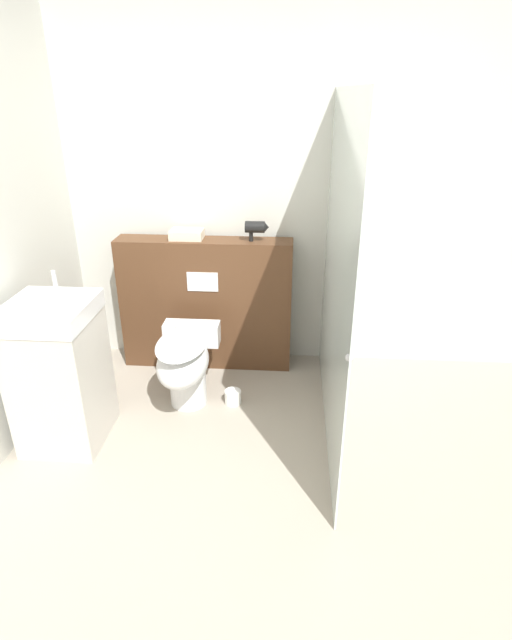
{
  "coord_description": "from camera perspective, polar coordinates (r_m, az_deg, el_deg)",
  "views": [
    {
      "loc": [
        0.13,
        -1.72,
        1.94
      ],
      "look_at": [
        -0.08,
        1.09,
        0.64
      ],
      "focal_mm": 28.0,
      "sensor_mm": 36.0,
      "label": 1
    }
  ],
  "objects": [
    {
      "name": "ground_plane",
      "position": [
        2.6,
        -0.08,
        -23.61
      ],
      "size": [
        12.0,
        12.0,
        0.0
      ],
      "primitive_type": "plane",
      "color": "#9E9384"
    },
    {
      "name": "wall_back",
      "position": [
        3.64,
        2.18,
        13.82
      ],
      "size": [
        8.0,
        0.06,
        2.5
      ],
      "color": "silver",
      "rests_on": "ground_plane"
    },
    {
      "name": "partition_panel",
      "position": [
        3.74,
        -5.69,
        1.86
      ],
      "size": [
        1.26,
        0.23,
        0.98
      ],
      "color": "#51331E",
      "rests_on": "ground_plane"
    },
    {
      "name": "shower_glass",
      "position": [
        2.84,
        9.11,
        4.7
      ],
      "size": [
        0.04,
        1.75,
        1.96
      ],
      "color": "silver",
      "rests_on": "ground_plane"
    },
    {
      "name": "toilet",
      "position": [
        3.29,
        -8.08,
        -4.89
      ],
      "size": [
        0.38,
        0.64,
        0.51
      ],
      "color": "white",
      "rests_on": "ground_plane"
    },
    {
      "name": "sink_vanity",
      "position": [
        3.13,
        -21.48,
        -5.69
      ],
      "size": [
        0.46,
        0.49,
        1.03
      ],
      "color": "beige",
      "rests_on": "ground_plane"
    },
    {
      "name": "hair_drier",
      "position": [
        3.49,
        0.02,
        10.53
      ],
      "size": [
        0.16,
        0.08,
        0.14
      ],
      "color": "black",
      "rests_on": "partition_panel"
    },
    {
      "name": "folded_towel",
      "position": [
        3.6,
        -7.91,
        9.69
      ],
      "size": [
        0.23,
        0.16,
        0.06
      ],
      "color": "beige",
      "rests_on": "partition_panel"
    },
    {
      "name": "spare_toilet_roll",
      "position": [
        3.43,
        -2.65,
        -8.77
      ],
      "size": [
        0.11,
        0.11,
        0.1
      ],
      "color": "white",
      "rests_on": "ground_plane"
    }
  ]
}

